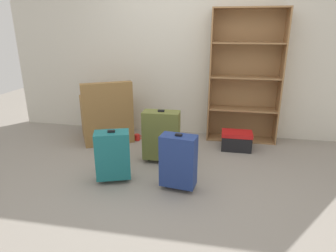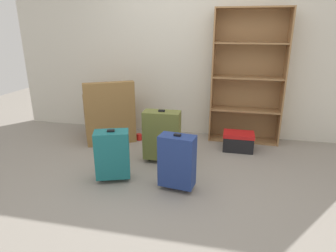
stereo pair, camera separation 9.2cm
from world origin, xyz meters
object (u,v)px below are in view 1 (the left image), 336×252
mug (137,137)px  storage_box (236,140)px  suitcase_teal (113,155)px  armchair (107,118)px  suitcase_navy_blue (178,161)px  bookshelf (245,77)px  suitcase_olive (161,135)px

mug → storage_box: bearing=-2.7°
mug → suitcase_teal: 1.24m
armchair → suitcase_navy_blue: bearing=-44.3°
mug → suitcase_navy_blue: suitcase_navy_blue is taller
mug → storage_box: 1.45m
bookshelf → storage_box: (-0.07, -0.45, -0.80)m
bookshelf → suitcase_navy_blue: bookshelf is taller
armchair → suitcase_olive: size_ratio=1.42×
armchair → suitcase_olive: armchair is taller
bookshelf → suitcase_olive: size_ratio=2.78×
bookshelf → storage_box: 0.92m
suitcase_teal → suitcase_olive: suitcase_olive is taller
armchair → suitcase_navy_blue: armchair is taller
suitcase_teal → mug: bearing=94.3°
armchair → suitcase_teal: bearing=-65.1°
mug → storage_box: (1.45, -0.07, 0.09)m
armchair → storage_box: bearing=-2.1°
storage_box → armchair: bearing=177.9°
suitcase_teal → suitcase_olive: (0.41, 0.58, 0.04)m
mug → armchair: bearing=179.8°
mug → suitcase_navy_blue: (0.81, -1.25, 0.27)m
bookshelf → armchair: 2.12m
bookshelf → suitcase_navy_blue: bearing=-113.3°
mug → suitcase_olive: size_ratio=0.18×
bookshelf → suitcase_teal: bookshelf is taller
mug → suitcase_teal: size_ratio=0.20×
suitcase_teal → armchair: bearing=114.9°
suitcase_teal → suitcase_olive: size_ratio=0.87×
suitcase_navy_blue → suitcase_teal: size_ratio=1.04×
suitcase_navy_blue → armchair: bearing=135.7°
storage_box → suitcase_teal: 1.78m
armchair → storage_box: 1.93m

